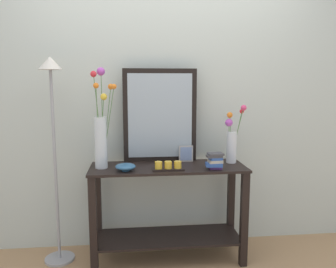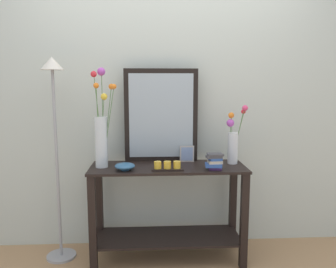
{
  "view_description": "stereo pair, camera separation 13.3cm",
  "coord_description": "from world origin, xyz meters",
  "px_view_note": "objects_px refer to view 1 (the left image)",
  "views": [
    {
      "loc": [
        -0.28,
        -2.62,
        1.44
      ],
      "look_at": [
        0.0,
        0.0,
        1.05
      ],
      "focal_mm": 36.11,
      "sensor_mm": 36.0,
      "label": 1
    },
    {
      "loc": [
        -0.15,
        -2.63,
        1.44
      ],
      "look_at": [
        0.0,
        0.0,
        1.05
      ],
      "focal_mm": 36.11,
      "sensor_mm": 36.0,
      "label": 2
    }
  ],
  "objects_px": {
    "console_table": "(168,204)",
    "floor_lamp": "(53,126)",
    "book_stack": "(215,161)",
    "mirror_leaning": "(160,116)",
    "tall_vase_left": "(101,133)",
    "decorative_bowl": "(125,167)",
    "vase_right": "(232,141)",
    "picture_frame_small": "(186,154)",
    "candle_tray": "(168,166)"
  },
  "relations": [
    {
      "from": "console_table",
      "to": "floor_lamp",
      "type": "relative_size",
      "value": 0.75
    },
    {
      "from": "console_table",
      "to": "book_stack",
      "type": "relative_size",
      "value": 8.83
    },
    {
      "from": "mirror_leaning",
      "to": "tall_vase_left",
      "type": "relative_size",
      "value": 1.0
    },
    {
      "from": "console_table",
      "to": "decorative_bowl",
      "type": "relative_size",
      "value": 8.04
    },
    {
      "from": "floor_lamp",
      "to": "tall_vase_left",
      "type": "bearing_deg",
      "value": -8.92
    },
    {
      "from": "console_table",
      "to": "tall_vase_left",
      "type": "xyz_separation_m",
      "value": [
        -0.52,
        0.0,
        0.59
      ]
    },
    {
      "from": "vase_right",
      "to": "picture_frame_small",
      "type": "relative_size",
      "value": 3.53
    },
    {
      "from": "decorative_bowl",
      "to": "floor_lamp",
      "type": "distance_m",
      "value": 0.65
    },
    {
      "from": "candle_tray",
      "to": "decorative_bowl",
      "type": "bearing_deg",
      "value": 178.46
    },
    {
      "from": "candle_tray",
      "to": "floor_lamp",
      "type": "xyz_separation_m",
      "value": [
        -0.88,
        0.18,
        0.3
      ]
    },
    {
      "from": "vase_right",
      "to": "floor_lamp",
      "type": "distance_m",
      "value": 1.44
    },
    {
      "from": "console_table",
      "to": "candle_tray",
      "type": "bearing_deg",
      "value": -95.45
    },
    {
      "from": "console_table",
      "to": "tall_vase_left",
      "type": "distance_m",
      "value": 0.79
    },
    {
      "from": "console_table",
      "to": "floor_lamp",
      "type": "distance_m",
      "value": 1.1
    },
    {
      "from": "book_stack",
      "to": "floor_lamp",
      "type": "bearing_deg",
      "value": 171.31
    },
    {
      "from": "tall_vase_left",
      "to": "candle_tray",
      "type": "height_order",
      "value": "tall_vase_left"
    },
    {
      "from": "console_table",
      "to": "book_stack",
      "type": "height_order",
      "value": "book_stack"
    },
    {
      "from": "book_stack",
      "to": "tall_vase_left",
      "type": "bearing_deg",
      "value": 171.4
    },
    {
      "from": "console_table",
      "to": "picture_frame_small",
      "type": "relative_size",
      "value": 9.03
    },
    {
      "from": "tall_vase_left",
      "to": "candle_tray",
      "type": "relative_size",
      "value": 3.19
    },
    {
      "from": "picture_frame_small",
      "to": "floor_lamp",
      "type": "distance_m",
      "value": 1.09
    },
    {
      "from": "candle_tray",
      "to": "decorative_bowl",
      "type": "relative_size",
      "value": 1.58
    },
    {
      "from": "picture_frame_small",
      "to": "candle_tray",
      "type": "bearing_deg",
      "value": -124.4
    },
    {
      "from": "tall_vase_left",
      "to": "mirror_leaning",
      "type": "bearing_deg",
      "value": 21.33
    },
    {
      "from": "console_table",
      "to": "vase_right",
      "type": "bearing_deg",
      "value": 7.37
    },
    {
      "from": "book_stack",
      "to": "floor_lamp",
      "type": "relative_size",
      "value": 0.09
    },
    {
      "from": "console_table",
      "to": "book_stack",
      "type": "xyz_separation_m",
      "value": [
        0.35,
        -0.13,
        0.38
      ]
    },
    {
      "from": "candle_tray",
      "to": "book_stack",
      "type": "relative_size",
      "value": 1.74
    },
    {
      "from": "candle_tray",
      "to": "picture_frame_small",
      "type": "xyz_separation_m",
      "value": [
        0.18,
        0.26,
        0.04
      ]
    },
    {
      "from": "book_stack",
      "to": "picture_frame_small",
      "type": "bearing_deg",
      "value": 123.89
    },
    {
      "from": "vase_right",
      "to": "candle_tray",
      "type": "xyz_separation_m",
      "value": [
        -0.55,
        -0.19,
        -0.16
      ]
    },
    {
      "from": "console_table",
      "to": "floor_lamp",
      "type": "height_order",
      "value": "floor_lamp"
    },
    {
      "from": "console_table",
      "to": "picture_frame_small",
      "type": "height_order",
      "value": "picture_frame_small"
    },
    {
      "from": "floor_lamp",
      "to": "book_stack",
      "type": "bearing_deg",
      "value": -8.69
    },
    {
      "from": "picture_frame_small",
      "to": "tall_vase_left",
      "type": "bearing_deg",
      "value": -168.47
    },
    {
      "from": "console_table",
      "to": "candle_tray",
      "type": "relative_size",
      "value": 5.08
    },
    {
      "from": "console_table",
      "to": "decorative_bowl",
      "type": "distance_m",
      "value": 0.49
    },
    {
      "from": "tall_vase_left",
      "to": "picture_frame_small",
      "type": "height_order",
      "value": "tall_vase_left"
    },
    {
      "from": "mirror_leaning",
      "to": "book_stack",
      "type": "xyz_separation_m",
      "value": [
        0.4,
        -0.32,
        -0.33
      ]
    },
    {
      "from": "mirror_leaning",
      "to": "candle_tray",
      "type": "distance_m",
      "value": 0.48
    },
    {
      "from": "tall_vase_left",
      "to": "candle_tray",
      "type": "distance_m",
      "value": 0.58
    },
    {
      "from": "tall_vase_left",
      "to": "picture_frame_small",
      "type": "relative_size",
      "value": 5.66
    },
    {
      "from": "tall_vase_left",
      "to": "candle_tray",
      "type": "bearing_deg",
      "value": -13.39
    },
    {
      "from": "floor_lamp",
      "to": "decorative_bowl",
      "type": "bearing_deg",
      "value": -17.09
    },
    {
      "from": "candle_tray",
      "to": "book_stack",
      "type": "bearing_deg",
      "value": -1.66
    },
    {
      "from": "vase_right",
      "to": "candle_tray",
      "type": "height_order",
      "value": "vase_right"
    },
    {
      "from": "mirror_leaning",
      "to": "vase_right",
      "type": "height_order",
      "value": "mirror_leaning"
    },
    {
      "from": "picture_frame_small",
      "to": "decorative_bowl",
      "type": "relative_size",
      "value": 0.89
    },
    {
      "from": "console_table",
      "to": "book_stack",
      "type": "bearing_deg",
      "value": -20.31
    },
    {
      "from": "candle_tray",
      "to": "floor_lamp",
      "type": "distance_m",
      "value": 0.95
    }
  ]
}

